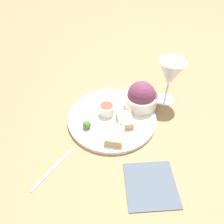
% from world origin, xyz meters
% --- Properties ---
extents(ground_plane, '(4.00, 4.00, 0.00)m').
position_xyz_m(ground_plane, '(0.00, 0.00, 0.00)').
color(ground_plane, '#93704C').
extents(dinner_plate, '(0.30, 0.30, 0.01)m').
position_xyz_m(dinner_plate, '(0.00, 0.00, 0.01)').
color(dinner_plate, white).
rests_on(dinner_plate, ground_plane).
extents(salad_bowl, '(0.12, 0.12, 0.10)m').
position_xyz_m(salad_bowl, '(-0.03, 0.11, 0.05)').
color(salad_bowl, silver).
rests_on(salad_bowl, dinner_plate).
extents(sauce_ramekin, '(0.05, 0.05, 0.04)m').
position_xyz_m(sauce_ramekin, '(-0.02, -0.01, 0.03)').
color(sauce_ramekin, white).
rests_on(sauce_ramekin, dinner_plate).
extents(cheese_toast_near, '(0.09, 0.08, 0.03)m').
position_xyz_m(cheese_toast_near, '(0.09, -0.01, 0.03)').
color(cheese_toast_near, tan).
rests_on(cheese_toast_near, dinner_plate).
extents(cheese_toast_far, '(0.07, 0.06, 0.03)m').
position_xyz_m(cheese_toast_far, '(0.04, 0.03, 0.03)').
color(cheese_toast_far, tan).
rests_on(cheese_toast_far, dinner_plate).
extents(wine_glass, '(0.09, 0.09, 0.17)m').
position_xyz_m(wine_glass, '(-0.05, 0.22, 0.11)').
color(wine_glass, silver).
rests_on(wine_glass, ground_plane).
extents(garnish, '(0.03, 0.03, 0.03)m').
position_xyz_m(garnish, '(0.03, -0.09, 0.03)').
color(garnish, '#477533').
rests_on(garnish, dinner_plate).
extents(napkin, '(0.16, 0.16, 0.01)m').
position_xyz_m(napkin, '(0.26, 0.04, 0.00)').
color(napkin, '#4C5666').
rests_on(napkin, ground_plane).
extents(fork, '(0.12, 0.13, 0.01)m').
position_xyz_m(fork, '(0.15, -0.21, 0.00)').
color(fork, silver).
rests_on(fork, ground_plane).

